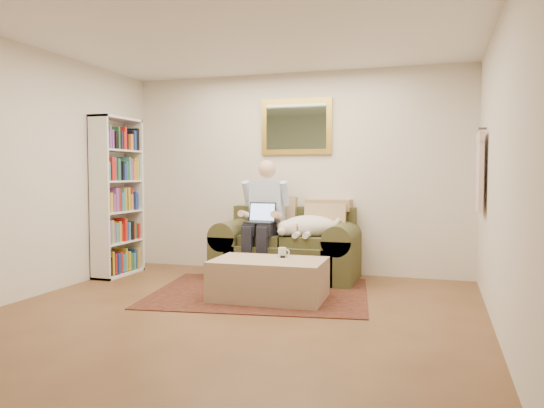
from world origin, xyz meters
The scene contains 12 objects.
room_shell centered at (0.00, 0.35, 1.30)m, with size 4.51×5.00×2.61m.
rug centered at (-0.03, 1.15, 0.01)m, with size 2.28×1.82×0.01m, color black.
sofa centered at (0.02, 2.03, 0.30)m, with size 1.73×0.88×1.04m.
seated_man centered at (-0.24, 1.87, 0.73)m, with size 0.57×0.82×1.46m, color #8CA2D8, non-canonical shape.
laptop centered at (-0.24, 1.80, 0.76)m, with size 0.34×0.27×0.24m.
sleeping_dog centered at (0.33, 1.94, 0.66)m, with size 0.71×0.45×0.27m, color white, non-canonical shape.
ottoman centered at (0.15, 0.90, 0.21)m, with size 1.14×0.72×0.41m, color tan.
coffee_mug centered at (0.23, 1.09, 0.46)m, with size 0.08×0.08×0.10m, color white.
tv_remote centered at (0.24, 1.10, 0.42)m, with size 0.05×0.15×0.02m, color black.
bookshelf centered at (-2.10, 1.60, 1.00)m, with size 0.28×0.80×2.00m, color white, non-canonical shape.
wall_mirror centered at (0.02, 2.47, 1.90)m, with size 0.94×0.04×0.72m.
hanging_shirt centered at (2.19, 1.60, 1.35)m, with size 0.06×0.52×0.90m, color beige, non-canonical shape.
Camera 1 is at (1.78, -4.22, 1.29)m, focal length 35.00 mm.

